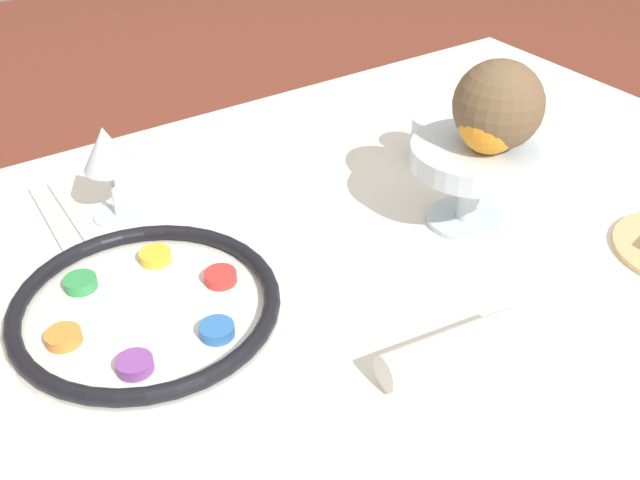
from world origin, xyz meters
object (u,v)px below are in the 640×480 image
Objects in this scene: seder_plate at (146,307)px; wine_glass at (107,153)px; napkin_roll at (451,349)px; coconut at (498,105)px; cup_near at (431,138)px; fruit_stand at (472,164)px; orange_fruit at (492,122)px.

seder_plate is 2.26× the size of wine_glass.
coconut is at bearing 39.27° from napkin_roll.
seder_plate is 1.81× the size of napkin_roll.
seder_plate is 4.57× the size of cup_near.
wine_glass is 0.53m from coconut.
orange_fruit is at bearing -79.41° from fruit_stand.
wine_glass is at bearing 111.53° from napkin_roll.
napkin_roll is at bearing -140.73° from coconut.
orange_fruit is 0.48× the size of napkin_roll.
wine_glass is 1.20× the size of coconut.
cup_near is (0.08, 0.18, -0.06)m from fruit_stand.
coconut is (0.48, -0.07, 0.17)m from seder_plate.
orange_fruit reaches higher than wine_glass.
coconut reaches higher than wine_glass.
cup_near is at bearing 64.33° from fruit_stand.
napkin_roll is 2.53× the size of cup_near.
fruit_stand is 2.03× the size of orange_fruit.
napkin_roll is (0.25, -0.26, 0.01)m from seder_plate.
cup_near reaches higher than seder_plate.
seder_plate is 0.49m from orange_fruit.
orange_fruit is at bearing -9.77° from seder_plate.
wine_glass is at bearing 166.84° from cup_near.
wine_glass is at bearing 144.55° from fruit_stand.
coconut reaches higher than seder_plate.
seder_plate is 0.51m from coconut.
seder_plate is 0.36m from napkin_roll.
cup_near is at bearing 51.84° from napkin_roll.
orange_fruit is at bearing -112.40° from cup_near.
fruit_stand is at bearing 146.00° from coconut.
wine_glass is 2.02× the size of cup_near.
fruit_stand is 0.07m from orange_fruit.
fruit_stand is 0.20m from cup_near.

